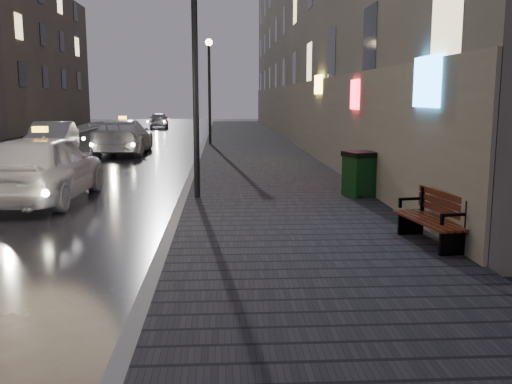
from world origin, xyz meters
TOP-DOWN VIEW (x-y plane):
  - ground at (0.00, 0.00)m, footprint 120.00×120.00m
  - sidewalk at (3.90, 21.00)m, footprint 4.60×58.00m
  - curb at (1.50, 21.00)m, footprint 0.20×58.00m
  - curb_far at (-7.40, 21.00)m, footprint 0.20×58.00m
  - building_near at (7.10, 25.00)m, footprint 1.80×50.00m
  - building_far_c at (-13.50, 39.00)m, footprint 6.00×22.00m
  - lamp_near at (1.85, 6.00)m, footprint 0.36×0.36m
  - lamp_far at (1.85, 22.00)m, footprint 0.36×0.36m
  - bench at (5.92, 1.32)m, footprint 0.82×1.74m
  - trash_bin at (5.80, 5.91)m, footprint 0.90×0.90m
  - taxi_near at (-1.92, 6.46)m, footprint 2.22×5.06m
  - car_left_mid at (-4.74, 17.12)m, footprint 2.03×4.65m
  - taxi_mid at (-1.99, 18.53)m, footprint 2.18×5.35m
  - car_far at (-2.75, 40.34)m, footprint 1.96×3.98m

SIDE VIEW (x-z plane):
  - ground at x=0.00m, z-range 0.00..0.00m
  - sidewalk at x=3.90m, z-range 0.00..0.15m
  - curb at x=1.50m, z-range 0.00..0.15m
  - curb_far at x=-7.40m, z-range 0.00..0.15m
  - bench at x=5.92m, z-range 0.15..1.00m
  - car_far at x=-2.75m, z-range 0.00..1.30m
  - trash_bin at x=5.80m, z-range 0.16..1.24m
  - car_left_mid at x=-4.74m, z-range 0.00..1.49m
  - taxi_mid at x=-1.99m, z-range 0.00..1.55m
  - taxi_near at x=-1.92m, z-range 0.00..1.69m
  - lamp_near at x=1.85m, z-range 0.85..6.13m
  - lamp_far at x=1.85m, z-range 0.85..6.13m
  - building_far_c at x=-13.50m, z-range 0.00..11.00m
  - building_near at x=7.10m, z-range 0.00..13.00m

